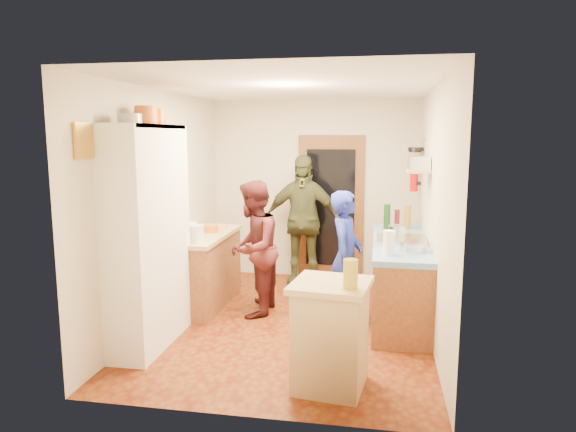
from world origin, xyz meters
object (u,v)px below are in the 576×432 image
(hutch_body, at_px, (148,237))
(person_left, at_px, (256,248))
(island_base, at_px, (330,338))
(person_back, at_px, (303,221))
(person_hob, at_px, (348,258))
(right_counter_base, at_px, (399,280))

(hutch_body, height_order, person_left, hutch_body)
(island_base, bearing_deg, person_back, 102.76)
(hutch_body, relative_size, person_left, 1.39)
(person_hob, height_order, person_back, person_back)
(hutch_body, height_order, island_base, hutch_body)
(island_base, xyz_separation_m, person_back, (-0.67, 2.94, 0.49))
(hutch_body, relative_size, person_back, 1.20)
(right_counter_base, bearing_deg, island_base, -108.16)
(person_hob, relative_size, person_back, 0.82)
(hutch_body, bearing_deg, island_base, -18.25)
(hutch_body, distance_m, person_back, 2.62)
(right_counter_base, bearing_deg, person_left, -171.60)
(hutch_body, xyz_separation_m, person_back, (1.21, 2.32, -0.18))
(hutch_body, bearing_deg, person_left, 51.40)
(right_counter_base, relative_size, person_back, 1.20)
(person_hob, bearing_deg, person_left, 91.03)
(right_counter_base, distance_m, person_back, 1.72)
(hutch_body, distance_m, person_left, 1.38)
(person_left, bearing_deg, person_back, 165.09)
(right_counter_base, xyz_separation_m, person_hob, (-0.58, -0.38, 0.33))
(right_counter_base, xyz_separation_m, person_left, (-1.66, -0.24, 0.37))
(right_counter_base, height_order, person_hob, person_hob)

